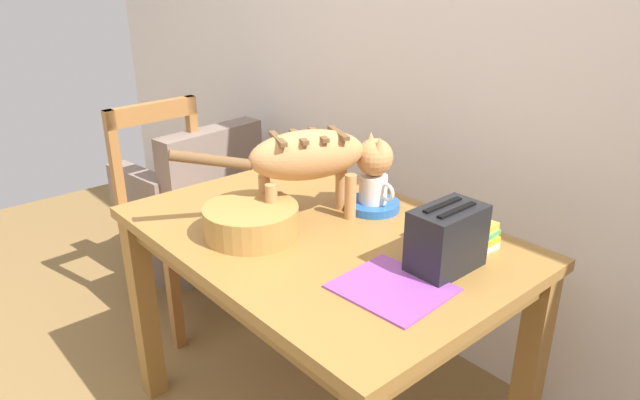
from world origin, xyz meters
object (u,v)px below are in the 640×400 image
cat (317,158)px  toaster (447,239)px  wicker_armchair (192,217)px  book_stack (459,232)px  wicker_basket (251,220)px  wooden_chair_near (180,216)px  magazine (392,288)px  coffee_mug (374,189)px  saucer_bowl (373,205)px  dining_table (320,260)px

cat → toaster: bearing=26.6°
wicker_armchair → book_stack: bearing=-97.7°
wicker_basket → wicker_armchair: size_ratio=0.36×
cat → toaster: size_ratio=3.23×
wooden_chair_near → magazine: bearing=82.4°
cat → wicker_armchair: bearing=-167.4°
coffee_mug → wicker_basket: bearing=-104.4°
saucer_bowl → wicker_armchair: 1.39m
wicker_armchair → wooden_chair_near: bearing=-131.3°
dining_table → book_stack: (0.32, 0.24, 0.13)m
toaster → wooden_chair_near: wooden_chair_near is taller
wicker_basket → coffee_mug: bearing=75.6°
dining_table → cat: 0.31m
coffee_mug → toaster: (0.39, -0.14, 0.01)m
dining_table → toaster: (0.38, 0.10, 0.18)m
magazine → saucer_bowl: bearing=135.8°
magazine → wooden_chair_near: (-1.33, 0.11, -0.29)m
toaster → wooden_chair_near: size_ratio=0.21×
dining_table → wicker_basket: 0.25m
saucer_bowl → toaster: size_ratio=0.88×
toaster → saucer_bowl: bearing=160.7°
dining_table → magazine: 0.39m
book_stack → toaster: toaster is taller
magazine → wicker_armchair: bearing=164.5°
dining_table → wicker_basket: bearing=-123.8°
cat → book_stack: bearing=46.1°
toaster → cat: bearing=-175.3°
cat → coffee_mug: (0.07, 0.18, -0.12)m
dining_table → toaster: bearing=14.4°
wicker_basket → toaster: toaster is taller
saucer_bowl → toaster: bearing=-19.3°
wicker_basket → wooden_chair_near: (-0.86, 0.20, -0.33)m
wooden_chair_near → cat: bearing=89.2°
magazine → wooden_chair_near: 1.37m
book_stack → wicker_basket: size_ratio=0.71×
wooden_chair_near → wicker_armchair: 0.46m
dining_table → wicker_armchair: wicker_armchair is taller
wooden_chair_near → wicker_armchair: wooden_chair_near is taller
cat → coffee_mug: bearing=89.1°
dining_table → coffee_mug: (-0.01, 0.24, 0.17)m
magazine → toaster: toaster is taller
dining_table → wicker_armchair: (-1.31, 0.26, -0.38)m
saucer_bowl → magazine: (0.38, -0.32, -0.01)m
magazine → toaster: (0.02, 0.18, 0.08)m
coffee_mug → toaster: 0.42m
coffee_mug → cat: bearing=-112.8°
dining_table → wicker_armchair: bearing=168.7°
coffee_mug → wicker_armchair: coffee_mug is taller
saucer_bowl → cat: bearing=-111.9°
wicker_armchair → coffee_mug: bearing=-98.1°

